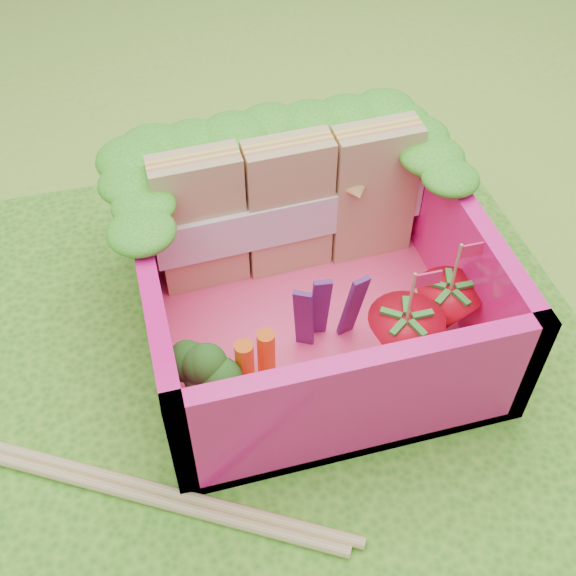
{
  "coord_description": "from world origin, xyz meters",
  "views": [
    {
      "loc": [
        -0.4,
        -1.73,
        2.37
      ],
      "look_at": [
        0.09,
        0.14,
        0.28
      ],
      "focal_mm": 45.0,
      "sensor_mm": 36.0,
      "label": 1
    }
  ],
  "objects_px": {
    "bento_box": "(311,279)",
    "sandwich_stack": "(290,207)",
    "strawberry_left": "(402,343)",
    "chopsticks": "(42,464)",
    "broccoli": "(203,370)",
    "strawberry_right": "(445,311)"
  },
  "relations": [
    {
      "from": "sandwich_stack",
      "to": "broccoli",
      "type": "bearing_deg",
      "value": -127.51
    },
    {
      "from": "strawberry_right",
      "to": "chopsticks",
      "type": "bearing_deg",
      "value": -173.73
    },
    {
      "from": "bento_box",
      "to": "sandwich_stack",
      "type": "height_order",
      "value": "sandwich_stack"
    },
    {
      "from": "broccoli",
      "to": "chopsticks",
      "type": "relative_size",
      "value": 0.16
    },
    {
      "from": "bento_box",
      "to": "chopsticks",
      "type": "distance_m",
      "value": 1.2
    },
    {
      "from": "broccoli",
      "to": "sandwich_stack",
      "type": "bearing_deg",
      "value": 52.49
    },
    {
      "from": "bento_box",
      "to": "strawberry_left",
      "type": "height_order",
      "value": "strawberry_left"
    },
    {
      "from": "broccoli",
      "to": "strawberry_left",
      "type": "xyz_separation_m",
      "value": [
        0.75,
        -0.04,
        -0.04
      ]
    },
    {
      "from": "chopsticks",
      "to": "sandwich_stack",
      "type": "bearing_deg",
      "value": 33.65
    },
    {
      "from": "broccoli",
      "to": "strawberry_left",
      "type": "relative_size",
      "value": 0.62
    },
    {
      "from": "strawberry_left",
      "to": "chopsticks",
      "type": "bearing_deg",
      "value": -177.51
    },
    {
      "from": "chopsticks",
      "to": "broccoli",
      "type": "bearing_deg",
      "value": 8.81
    },
    {
      "from": "chopsticks",
      "to": "strawberry_left",
      "type": "bearing_deg",
      "value": 2.49
    },
    {
      "from": "broccoli",
      "to": "strawberry_left",
      "type": "bearing_deg",
      "value": -2.74
    },
    {
      "from": "strawberry_left",
      "to": "chopsticks",
      "type": "distance_m",
      "value": 1.38
    },
    {
      "from": "bento_box",
      "to": "broccoli",
      "type": "relative_size",
      "value": 3.96
    },
    {
      "from": "broccoli",
      "to": "strawberry_right",
      "type": "relative_size",
      "value": 0.66
    },
    {
      "from": "sandwich_stack",
      "to": "strawberry_right",
      "type": "height_order",
      "value": "sandwich_stack"
    },
    {
      "from": "strawberry_left",
      "to": "chopsticks",
      "type": "xyz_separation_m",
      "value": [
        -1.37,
        -0.06,
        -0.18
      ]
    },
    {
      "from": "bento_box",
      "to": "chopsticks",
      "type": "height_order",
      "value": "bento_box"
    },
    {
      "from": "bento_box",
      "to": "sandwich_stack",
      "type": "relative_size",
      "value": 1.13
    },
    {
      "from": "broccoli",
      "to": "strawberry_right",
      "type": "xyz_separation_m",
      "value": [
        0.98,
        0.08,
        -0.06
      ]
    }
  ]
}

